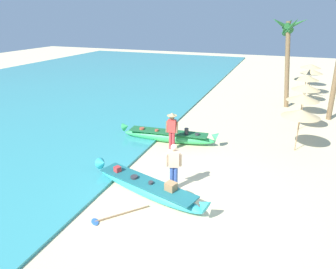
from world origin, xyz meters
TOP-DOWN VIEW (x-y plane):
  - ground_plane at (0.00, 0.00)m, footprint 80.00×80.00m
  - sea at (-14.60, 8.00)m, footprint 24.00×56.00m
  - boat_cyan_foreground at (-1.13, -0.32)m, footprint 4.73×1.95m
  - boat_green_midground at (-2.05, 4.15)m, footprint 4.78×1.02m
  - person_vendor_hatted at (-1.61, 3.42)m, footprint 0.57×0.44m
  - person_tourist_customer at (-0.39, 0.32)m, footprint 0.58×0.38m
  - parasol_row_0 at (3.60, 5.26)m, footprint 1.60×1.60m
  - parasol_row_1 at (3.77, 8.12)m, footprint 1.60×1.60m
  - parasol_row_2 at (4.02, 10.74)m, footprint 1.60×1.60m
  - parasol_row_3 at (4.17, 13.91)m, footprint 1.60×1.60m
  - parasol_row_4 at (4.64, 16.61)m, footprint 1.60×1.60m
  - parasol_row_5 at (4.72, 19.35)m, footprint 1.60×1.60m
  - palm_tree_leaning_seaward at (2.62, 12.43)m, footprint 2.28×2.59m
  - paddle at (-1.53, -1.82)m, footprint 1.37×1.49m

SIDE VIEW (x-z plane):
  - ground_plane at x=0.00m, z-range 0.00..0.00m
  - paddle at x=-1.53m, z-range 0.00..0.06m
  - sea at x=-14.60m, z-range 0.00..0.10m
  - boat_cyan_foreground at x=-1.13m, z-range -0.11..0.63m
  - boat_green_midground at x=-2.05m, z-range -0.12..0.70m
  - person_tourist_customer at x=-0.39m, z-range 0.11..1.80m
  - person_vendor_hatted at x=-1.61m, z-range 0.14..1.86m
  - parasol_row_0 at x=3.60m, z-range 0.79..2.70m
  - parasol_row_1 at x=3.77m, z-range 0.79..2.70m
  - parasol_row_2 at x=4.02m, z-range 0.79..2.70m
  - parasol_row_3 at x=4.17m, z-range 0.79..2.70m
  - parasol_row_4 at x=4.64m, z-range 0.79..2.70m
  - parasol_row_5 at x=4.72m, z-range 0.79..2.70m
  - palm_tree_leaning_seaward at x=2.62m, z-range 1.59..7.24m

